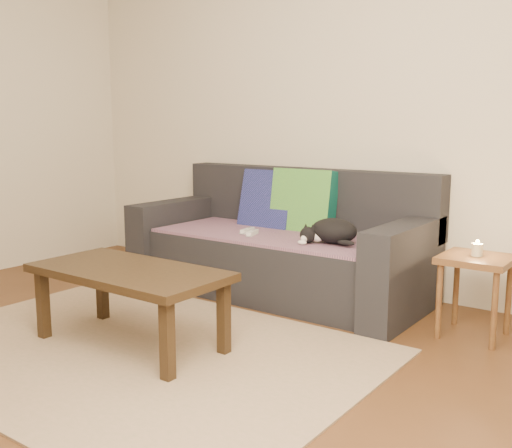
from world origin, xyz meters
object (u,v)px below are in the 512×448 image
at_px(cat, 332,231).
at_px(coffee_table, 129,278).
at_px(wii_remote_a, 247,231).
at_px(sofa, 281,250).
at_px(wii_remote_b, 252,233).
at_px(side_table, 476,270).

distance_m(cat, coffee_table, 1.34).
bearing_deg(coffee_table, wii_remote_a, 95.36).
bearing_deg(sofa, cat, -18.41).
xyz_separation_m(wii_remote_b, coffee_table, (0.03, -1.15, -0.07)).
bearing_deg(wii_remote_b, sofa, -37.42).
relative_size(sofa, wii_remote_b, 14.00).
bearing_deg(cat, side_table, 0.32).
distance_m(cat, wii_remote_a, 0.67).
bearing_deg(side_table, coffee_table, -139.02).
distance_m(wii_remote_b, side_table, 1.48).
distance_m(wii_remote_a, wii_remote_b, 0.10).
bearing_deg(sofa, wii_remote_b, -110.74).
height_order(cat, coffee_table, cat).
xyz_separation_m(wii_remote_a, side_table, (1.56, 0.06, -0.07)).
relative_size(sofa, side_table, 4.50).
bearing_deg(wii_remote_b, coffee_table, 164.83).
relative_size(wii_remote_a, side_table, 0.32).
xyz_separation_m(side_table, coffee_table, (-1.45, -1.26, -0.00)).
xyz_separation_m(sofa, wii_remote_b, (-0.09, -0.23, 0.15)).
bearing_deg(wii_remote_a, sofa, -52.18).
relative_size(wii_remote_b, coffee_table, 0.14).
bearing_deg(side_table, cat, -177.11).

